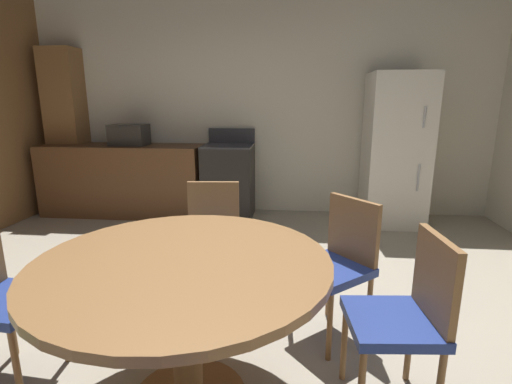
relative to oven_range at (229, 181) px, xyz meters
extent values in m
plane|color=#A89E89|center=(0.37, -2.70, -0.47)|extent=(14.00, 14.00, 0.00)
cube|color=silver|center=(0.37, 0.40, 0.88)|extent=(6.12, 0.12, 2.70)
cube|color=brown|center=(-1.37, 0.00, -0.02)|extent=(2.05, 0.60, 0.90)
cube|color=olive|center=(-2.18, 0.18, 0.58)|extent=(0.44, 0.36, 2.10)
cube|color=black|center=(0.00, 0.00, -0.02)|extent=(0.60, 0.60, 0.90)
cube|color=#38383D|center=(0.00, 0.00, 0.44)|extent=(0.60, 0.60, 0.02)
cube|color=#38383D|center=(0.00, 0.28, 0.54)|extent=(0.60, 0.04, 0.18)
cube|color=silver|center=(1.99, -0.05, 0.41)|extent=(0.68, 0.66, 1.76)
cylinder|color=#B2B2B7|center=(2.17, -0.39, 0.81)|extent=(0.02, 0.02, 0.22)
cylinder|color=#B2B2B7|center=(2.17, -0.39, 0.16)|extent=(0.02, 0.02, 0.30)
cube|color=#2D2B28|center=(-1.26, 0.00, 0.56)|extent=(0.44, 0.32, 0.26)
cylinder|color=olive|center=(0.32, -3.06, -0.11)|extent=(0.14, 0.14, 0.72)
cylinder|color=olive|center=(0.32, -3.06, 0.27)|extent=(1.34, 1.34, 0.04)
cylinder|color=olive|center=(1.10, -2.82, -0.25)|extent=(0.03, 0.03, 0.43)
cylinder|color=olive|center=(1.43, -2.79, -0.25)|extent=(0.03, 0.03, 0.43)
cube|color=navy|center=(1.28, -2.98, -0.02)|extent=(0.43, 0.43, 0.05)
cube|color=olive|center=(1.46, -2.96, 0.19)|extent=(0.07, 0.38, 0.42)
cylinder|color=olive|center=(-0.45, -2.84, -0.25)|extent=(0.03, 0.03, 0.43)
cylinder|color=olive|center=(-0.48, -3.18, -0.25)|extent=(0.03, 0.03, 0.43)
cylinder|color=olive|center=(-0.79, -2.81, -0.25)|extent=(0.03, 0.03, 0.43)
cube|color=navy|center=(-0.63, -3.00, -0.02)|extent=(0.43, 0.43, 0.05)
cylinder|color=olive|center=(0.42, -2.26, -0.25)|extent=(0.03, 0.03, 0.43)
cylinder|color=olive|center=(0.08, -2.29, -0.25)|extent=(0.03, 0.03, 0.43)
cylinder|color=olive|center=(0.39, -1.92, -0.25)|extent=(0.03, 0.03, 0.43)
cylinder|color=olive|center=(0.05, -1.95, -0.25)|extent=(0.03, 0.03, 0.43)
cube|color=navy|center=(0.24, -2.11, -0.02)|extent=(0.43, 0.43, 0.05)
cube|color=olive|center=(0.22, -1.93, 0.19)|extent=(0.38, 0.07, 0.42)
cylinder|color=olive|center=(1.03, -2.68, -0.25)|extent=(0.03, 0.03, 0.43)
cylinder|color=olive|center=(0.81, -2.42, -0.25)|extent=(0.03, 0.03, 0.43)
cylinder|color=olive|center=(1.29, -2.45, -0.25)|extent=(0.03, 0.03, 0.43)
cylinder|color=olive|center=(1.07, -2.20, -0.25)|extent=(0.03, 0.03, 0.43)
cube|color=navy|center=(1.05, -2.44, -0.02)|extent=(0.56, 0.56, 0.05)
cube|color=olive|center=(1.19, -2.32, 0.19)|extent=(0.28, 0.31, 0.42)
camera|label=1|loc=(0.81, -4.60, 0.99)|focal=26.56mm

